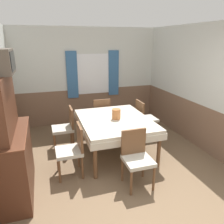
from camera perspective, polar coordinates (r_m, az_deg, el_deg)
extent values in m
plane|color=brown|center=(3.30, 9.88, -25.31)|extent=(16.00, 16.00, 0.00)
cube|color=silver|center=(6.10, -6.57, 13.59)|extent=(4.31, 0.05, 1.65)
cube|color=brown|center=(6.34, -6.15, 1.80)|extent=(4.31, 0.05, 0.95)
cube|color=white|center=(6.14, -4.91, 9.86)|extent=(1.00, 0.01, 1.09)
cube|color=#386699|center=(6.02, -10.37, 9.46)|extent=(0.29, 0.03, 1.25)
cube|color=#386699|center=(6.28, 0.43, 10.10)|extent=(0.29, 0.03, 1.25)
cube|color=brown|center=(4.45, -26.42, -7.40)|extent=(0.05, 4.26, 0.95)
cube|color=silver|center=(5.14, 21.01, 11.68)|extent=(0.05, 4.26, 1.65)
cube|color=brown|center=(5.42, 19.46, -2.05)|extent=(0.05, 4.26, 0.95)
cube|color=beige|center=(4.41, 0.70, -2.15)|extent=(1.36, 1.70, 0.06)
cube|color=beige|center=(4.44, 0.69, -3.24)|extent=(1.39, 1.73, 0.12)
cylinder|color=brown|center=(3.76, -4.41, -12.43)|extent=(0.07, 0.07, 0.69)
cylinder|color=brown|center=(4.16, 12.13, -9.60)|extent=(0.07, 0.07, 0.69)
cylinder|color=brown|center=(5.11, -8.49, -3.92)|extent=(0.07, 0.07, 0.69)
cylinder|color=brown|center=(5.42, 4.13, -2.49)|extent=(0.07, 0.07, 0.69)
cylinder|color=brown|center=(5.66, 9.87, -3.27)|extent=(0.04, 0.04, 0.42)
cylinder|color=brown|center=(5.35, 11.73, -4.67)|extent=(0.04, 0.04, 0.42)
cylinder|color=brown|center=(5.50, 6.34, -3.74)|extent=(0.04, 0.04, 0.42)
cylinder|color=brown|center=(5.18, 8.05, -5.23)|extent=(0.04, 0.04, 0.42)
cube|color=#B7B2A3|center=(5.33, 9.12, -1.82)|extent=(0.44, 0.44, 0.06)
cube|color=brown|center=(5.17, 7.28, 0.48)|extent=(0.04, 0.42, 0.43)
cylinder|color=brown|center=(5.77, -5.41, -2.61)|extent=(0.04, 0.04, 0.42)
cylinder|color=brown|center=(5.86, -1.78, -2.22)|extent=(0.04, 0.04, 0.42)
cylinder|color=brown|center=(5.43, -4.53, -3.98)|extent=(0.04, 0.04, 0.42)
cylinder|color=brown|center=(5.52, -0.68, -3.53)|extent=(0.04, 0.04, 0.42)
cube|color=#B7B2A3|center=(5.56, -3.14, -0.76)|extent=(0.44, 0.44, 0.06)
cube|color=brown|center=(5.30, -2.63, 1.06)|extent=(0.42, 0.04, 0.43)
cylinder|color=brown|center=(4.72, -14.65, -8.08)|extent=(0.04, 0.04, 0.42)
cylinder|color=brown|center=(5.07, -14.94, -6.24)|extent=(0.04, 0.04, 0.42)
cylinder|color=brown|center=(4.75, -10.04, -7.59)|extent=(0.04, 0.04, 0.42)
cylinder|color=brown|center=(5.09, -10.66, -5.80)|extent=(0.04, 0.04, 0.42)
cube|color=#B7B2A3|center=(4.81, -12.77, -4.31)|extent=(0.44, 0.44, 0.06)
cube|color=brown|center=(4.74, -10.57, -1.33)|extent=(0.04, 0.42, 0.43)
cylinder|color=brown|center=(3.61, 10.86, -16.70)|extent=(0.04, 0.04, 0.42)
cylinder|color=brown|center=(3.47, 5.04, -18.03)|extent=(0.04, 0.04, 0.42)
cylinder|color=brown|center=(3.89, 8.14, -13.74)|extent=(0.04, 0.04, 0.42)
cylinder|color=brown|center=(3.76, 2.73, -14.81)|extent=(0.04, 0.04, 0.42)
cube|color=#B7B2A3|center=(3.55, 6.84, -12.55)|extent=(0.44, 0.44, 0.06)
cube|color=brown|center=(3.59, 5.66, -7.67)|extent=(0.42, 0.04, 0.43)
cylinder|color=brown|center=(3.80, -13.53, -14.89)|extent=(0.04, 0.04, 0.42)
cylinder|color=brown|center=(4.13, -14.00, -12.08)|extent=(0.04, 0.04, 0.42)
cylinder|color=brown|center=(3.84, -7.70, -14.20)|extent=(0.04, 0.04, 0.42)
cylinder|color=brown|center=(4.16, -8.68, -11.48)|extent=(0.04, 0.04, 0.42)
cube|color=#B7B2A3|center=(3.86, -11.20, -10.08)|extent=(0.44, 0.44, 0.06)
cube|color=brown|center=(3.77, -8.40, -6.45)|extent=(0.04, 0.42, 0.43)
cube|color=#4C2819|center=(3.65, -24.03, -12.11)|extent=(0.44, 1.25, 1.02)
cube|color=brown|center=(3.44, -25.10, -4.86)|extent=(0.46, 1.27, 0.02)
cube|color=#4C2819|center=(3.32, -26.98, 1.65)|extent=(0.24, 1.13, 0.81)
cube|color=#51473D|center=(3.27, -27.01, 11.64)|extent=(0.28, 0.56, 0.33)
cube|color=black|center=(3.26, -24.49, 12.07)|extent=(0.01, 0.46, 0.25)
cylinder|color=#B26B38|center=(4.37, 1.11, -0.54)|extent=(0.17, 0.17, 0.20)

